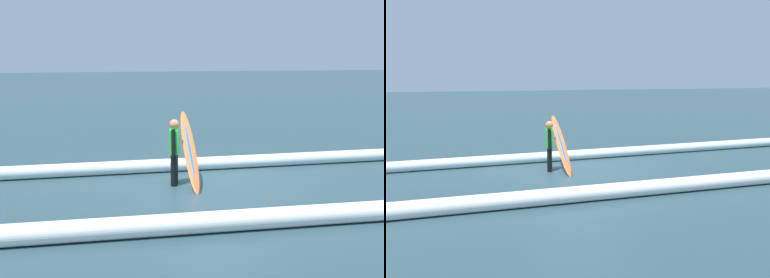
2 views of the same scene
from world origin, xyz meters
TOP-DOWN VIEW (x-y plane):
  - ground_plane at (0.00, 0.00)m, footprint 128.65×128.65m
  - surfer at (0.85, -0.06)m, footprint 0.28×0.58m
  - surfboard at (0.53, 0.02)m, footprint 0.31×1.87m
  - wave_crest_foreground at (-1.81, -1.54)m, footprint 17.94×1.11m
  - wave_crest_midground at (-2.64, 3.33)m, footprint 18.85×0.68m

SIDE VIEW (x-z plane):
  - ground_plane at x=0.00m, z-range 0.00..0.00m
  - wave_crest_foreground at x=-1.81m, z-range 0.00..0.31m
  - wave_crest_midground at x=-2.64m, z-range 0.00..0.35m
  - surfboard at x=0.53m, z-range -0.01..1.53m
  - surfer at x=0.85m, z-range 0.08..1.52m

